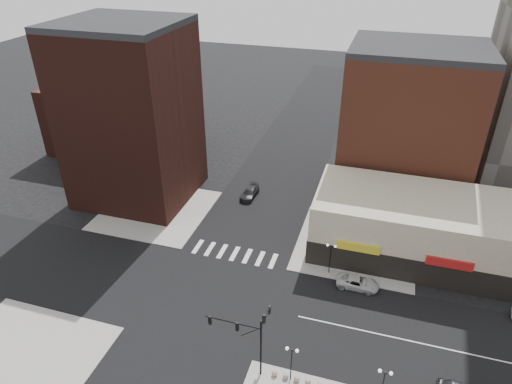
% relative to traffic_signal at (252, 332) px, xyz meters
% --- Properties ---
extents(ground, '(240.00, 240.00, 0.00)m').
position_rel_traffic_signal_xyz_m(ground, '(-7.24, 7.83, -4.96)').
color(ground, black).
rests_on(ground, ground).
extents(road_ew, '(200.00, 14.00, 0.02)m').
position_rel_traffic_signal_xyz_m(road_ew, '(-7.24, 7.83, -4.95)').
color(road_ew, black).
rests_on(road_ew, ground).
extents(road_ns, '(14.00, 200.00, 0.02)m').
position_rel_traffic_signal_xyz_m(road_ns, '(-7.24, 7.83, -4.95)').
color(road_ns, black).
rests_on(road_ns, ground).
extents(sidewalk_nw, '(15.00, 15.00, 0.12)m').
position_rel_traffic_signal_xyz_m(sidewalk_nw, '(-21.74, 22.33, -4.90)').
color(sidewalk_nw, gray).
rests_on(sidewalk_nw, ground).
extents(sidewalk_ne, '(15.00, 15.00, 0.12)m').
position_rel_traffic_signal_xyz_m(sidewalk_ne, '(7.26, 22.33, -4.90)').
color(sidewalk_ne, gray).
rests_on(sidewalk_ne, ground).
extents(sidewalk_sw, '(15.00, 15.00, 0.12)m').
position_rel_traffic_signal_xyz_m(sidewalk_sw, '(-21.74, -6.67, -4.90)').
color(sidewalk_sw, gray).
rests_on(sidewalk_sw, ground).
extents(building_nw, '(16.00, 15.00, 25.00)m').
position_rel_traffic_signal_xyz_m(building_nw, '(-26.24, 26.33, 7.54)').
color(building_nw, '#351611').
rests_on(building_nw, ground).
extents(building_nw_low, '(20.00, 18.00, 12.00)m').
position_rel_traffic_signal_xyz_m(building_nw_low, '(-39.24, 41.83, 1.04)').
color(building_nw_low, '#351611').
rests_on(building_nw_low, ground).
extents(building_ne_midrise, '(18.00, 15.00, 22.00)m').
position_rel_traffic_signal_xyz_m(building_ne_midrise, '(11.76, 37.33, 6.04)').
color(building_ne_midrise, brown).
rests_on(building_ne_midrise, ground).
extents(building_ne_row, '(24.20, 12.20, 8.00)m').
position_rel_traffic_signal_xyz_m(building_ne_row, '(13.76, 22.83, -1.66)').
color(building_ne_row, beige).
rests_on(building_ne_row, ground).
extents(traffic_signal, '(5.59, 3.09, 7.77)m').
position_rel_traffic_signal_xyz_m(traffic_signal, '(0.00, 0.00, 0.00)').
color(traffic_signal, black).
rests_on(traffic_signal, ground).
extents(street_lamp_se_a, '(1.22, 0.32, 4.16)m').
position_rel_traffic_signal_xyz_m(street_lamp_se_a, '(3.76, -0.17, -1.67)').
color(street_lamp_se_a, black).
rests_on(street_lamp_se_a, sidewalk_se).
extents(street_lamp_se_b, '(1.22, 0.32, 4.16)m').
position_rel_traffic_signal_xyz_m(street_lamp_se_b, '(11.76, -0.17, -1.67)').
color(street_lamp_se_b, black).
rests_on(street_lamp_se_b, sidewalk_se).
extents(street_lamp_ne, '(1.22, 0.32, 4.16)m').
position_rel_traffic_signal_xyz_m(street_lamp_ne, '(4.76, 15.83, -1.67)').
color(street_lamp_ne, black).
rests_on(street_lamp_ne, sidewalk_ne).
extents(bollard_row, '(7.89, 0.54, 0.54)m').
position_rel_traffic_signal_xyz_m(bollard_row, '(5.94, -0.17, -4.57)').
color(bollard_row, gray).
rests_on(bollard_row, sidewalk_se).
extents(white_suv, '(4.86, 2.25, 1.35)m').
position_rel_traffic_signal_xyz_m(white_suv, '(8.31, 14.33, -4.29)').
color(white_suv, silver).
rests_on(white_suv, ground).
extents(dark_sedan_north, '(2.20, 4.87, 1.39)m').
position_rel_traffic_signal_xyz_m(dark_sedan_north, '(-9.77, 30.07, -4.27)').
color(dark_sedan_north, black).
rests_on(dark_sedan_north, ground).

